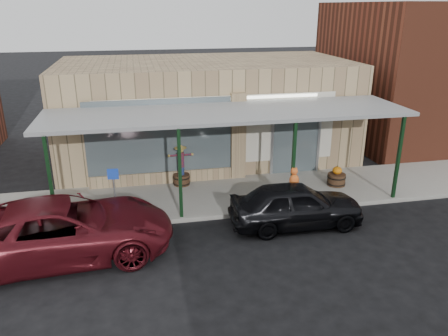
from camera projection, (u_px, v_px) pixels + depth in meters
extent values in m
plane|color=black|center=(255.00, 250.00, 12.07)|extent=(120.00, 120.00, 0.00)
cube|color=gray|center=(228.00, 195.00, 15.35)|extent=(40.00, 3.20, 0.15)
cube|color=tan|center=(206.00, 110.00, 18.87)|extent=(12.00, 6.00, 4.20)
cube|color=#4F5B5F|center=(160.00, 138.00, 15.63)|extent=(5.20, 0.06, 2.80)
cube|color=#4F5B5F|center=(295.00, 139.00, 16.87)|extent=(1.80, 0.06, 2.80)
cube|color=tan|center=(238.00, 138.00, 16.29)|extent=(0.55, 0.30, 3.40)
cube|color=tan|center=(162.00, 177.00, 16.22)|extent=(5.20, 0.30, 0.50)
cube|color=beige|center=(219.00, 131.00, 16.12)|extent=(9.00, 0.02, 2.60)
cube|color=white|center=(219.00, 99.00, 15.67)|extent=(7.50, 0.03, 0.10)
cube|color=slate|center=(228.00, 113.00, 14.31)|extent=(12.00, 3.00, 0.12)
cube|color=black|center=(51.00, 184.00, 12.47)|extent=(0.10, 0.10, 2.95)
cube|color=black|center=(180.00, 175.00, 13.16)|extent=(0.10, 0.10, 2.95)
cube|color=black|center=(293.00, 167.00, 13.85)|extent=(0.10, 0.10, 2.95)
cube|color=black|center=(398.00, 159.00, 14.55)|extent=(0.10, 0.10, 2.95)
cylinder|color=#4B341E|center=(182.00, 179.00, 16.03)|extent=(0.76, 0.76, 0.40)
cylinder|color=navy|center=(181.00, 171.00, 15.91)|extent=(0.28, 0.28, 0.30)
cylinder|color=maroon|center=(181.00, 160.00, 15.76)|extent=(0.31, 0.31, 0.55)
sphere|color=#B19D44|center=(180.00, 150.00, 15.63)|extent=(0.22, 0.22, 0.22)
cone|color=#B19D44|center=(180.00, 146.00, 15.58)|extent=(0.36, 0.36, 0.14)
cylinder|color=#4B341E|center=(336.00, 179.00, 15.99)|extent=(0.69, 0.69, 0.43)
ellipsoid|color=orange|center=(337.00, 170.00, 15.86)|extent=(0.34, 0.34, 0.28)
cylinder|color=#4C471E|center=(338.00, 166.00, 15.81)|extent=(0.04, 0.04, 0.06)
cylinder|color=gray|center=(115.00, 199.00, 13.37)|extent=(0.04, 0.04, 1.28)
cube|color=#183DB7|center=(113.00, 174.00, 13.09)|extent=(0.33, 0.06, 0.33)
imported|color=black|center=(296.00, 205.00, 13.21)|extent=(4.05, 1.70, 1.37)
ellipsoid|color=orange|center=(294.00, 180.00, 13.84)|extent=(0.31, 0.26, 0.40)
sphere|color=orange|center=(294.00, 171.00, 13.78)|extent=(0.23, 0.23, 0.23)
cylinder|color=#17681A|center=(294.00, 175.00, 13.78)|extent=(0.16, 0.16, 0.02)
imported|color=#571119|center=(63.00, 229.00, 11.51)|extent=(5.94, 3.09, 1.60)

